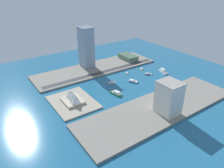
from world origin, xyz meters
TOP-DOWN VIEW (x-y plane):
  - ground_plane at (0.00, 0.00)m, footprint 440.00×440.00m
  - quay_west at (-83.38, 0.00)m, footprint 70.00×240.00m
  - quay_east at (83.38, 0.00)m, footprint 70.00×240.00m
  - peninsula_point at (-3.28, 90.18)m, footprint 71.39×55.84m
  - road_strip at (59.11, 0.00)m, footprint 10.57×228.00m
  - yacht_sleek_gray at (14.83, 10.59)m, footprint 11.06×13.40m
  - ferry_white_commuter at (-1.35, -94.14)m, footprint 23.55×12.74m
  - sailboat_small_white at (33.50, -36.40)m, footprint 9.02×7.65m
  - barge_flat_brown at (-30.51, -53.33)m, footprint 21.27×29.30m
  - patrol_launch_navy at (7.13, -64.41)m, footprint 11.72×12.51m
  - ferry_green_doubledeck at (-18.57, 26.19)m, footprint 21.81×9.87m
  - water_taxi_orange at (32.31, -70.88)m, footprint 11.39×7.08m
  - catamaran_blue at (-0.40, -22.10)m, footprint 17.30×14.23m
  - tower_tall_glass at (102.83, 9.04)m, footprint 28.10×22.57m
  - terminal_long_green at (87.53, -81.23)m, footprint 42.85×24.53m
  - hotel_broad_white at (-97.13, 2.00)m, footprint 28.34×25.54m
  - van_white at (56.28, -61.02)m, footprint 2.03×4.63m
  - taxi_yellow_cab at (62.36, 8.73)m, footprint 2.09×4.35m
  - hatchback_blue at (62.60, 28.45)m, footprint 2.13×5.19m
  - traffic_light_waterfront at (52.76, -39.98)m, footprint 0.36×0.36m
  - opera_landmark at (-4.35, 90.18)m, footprint 35.38×25.92m
  - park_tree_cluster at (-84.56, -6.52)m, footprint 9.53×11.22m

SIDE VIEW (x-z plane):
  - ground_plane at x=0.00m, z-range 0.00..0.00m
  - sailboat_small_white at x=33.50m, z-range -3.75..5.49m
  - peninsula_point at x=-3.28m, z-range 0.00..2.00m
  - water_taxi_orange at x=32.31m, z-range -0.33..2.61m
  - patrol_launch_navy at x=7.13m, z-range -0.31..2.78m
  - barge_flat_brown at x=-30.51m, z-range -0.35..2.85m
  - quay_west at x=-83.38m, z-range 0.00..2.68m
  - quay_east at x=83.38m, z-range 0.00..2.68m
  - catamaran_blue at x=-0.40m, z-range -0.46..3.47m
  - yacht_sleek_gray at x=14.83m, z-range -0.46..3.66m
  - ferry_green_doubledeck at x=-18.57m, z-range -0.69..5.18m
  - ferry_white_commuter at x=-1.35m, z-range -0.82..5.59m
  - road_strip at x=59.11m, z-range 2.68..2.83m
  - hatchback_blue at x=62.60m, z-range 2.82..4.33m
  - taxi_yellow_cab at x=62.36m, z-range 2.82..4.36m
  - van_white at x=56.28m, z-range 2.83..4.37m
  - traffic_light_waterfront at x=52.76m, z-range 3.78..10.28m
  - terminal_long_green at x=87.53m, z-range 2.71..12.01m
  - park_tree_cluster at x=-84.56m, z-range 4.12..11.50m
  - opera_landmark at x=-4.35m, z-range 0.43..18.14m
  - hotel_broad_white at x=-97.13m, z-range 2.72..45.52m
  - tower_tall_glass at x=102.83m, z-range 2.72..77.95m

